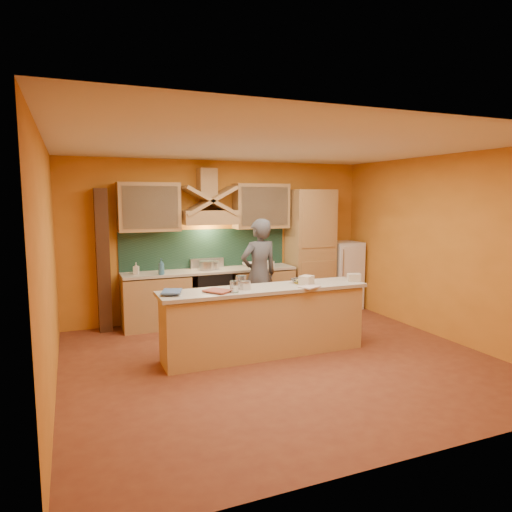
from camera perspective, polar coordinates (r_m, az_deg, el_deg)
name	(u,v)px	position (r m, az deg, el deg)	size (l,w,h in m)	color
floor	(280,360)	(6.25, 3.06, -12.89)	(5.50, 5.00, 0.01)	brown
ceiling	(282,146)	(5.90, 3.25, 13.57)	(5.50, 5.00, 0.01)	white
wall_back	(221,240)	(8.22, -4.34, 2.03)	(5.50, 0.02, 2.80)	orange
wall_front	(417,294)	(3.84, 19.44, -4.51)	(5.50, 0.02, 2.80)	orange
wall_left	(49,269)	(5.35, -24.51, -1.49)	(0.02, 5.00, 2.80)	orange
wall_right	(444,248)	(7.51, 22.48, 0.98)	(0.02, 5.00, 2.80)	orange
base_cabinet_left	(156,302)	(7.79, -12.40, -5.64)	(1.10, 0.60, 0.86)	tan
base_cabinet_right	(261,293)	(8.32, 0.64, -4.65)	(1.10, 0.60, 0.86)	tan
counter_top	(211,271)	(7.92, -5.70, -1.84)	(3.00, 0.62, 0.04)	beige
stove	(211,296)	(8.00, -5.66, -5.02)	(0.60, 0.58, 0.90)	black
backsplash	(206,249)	(8.14, -6.31, 0.89)	(3.00, 0.03, 0.70)	#18352A
range_hood	(209,217)	(7.87, -5.89, 4.84)	(0.92, 0.50, 0.24)	tan
hood_chimney	(207,183)	(7.96, -6.15, 9.04)	(0.30, 0.30, 0.50)	tan
upper_cabinet_left	(149,207)	(7.72, -13.25, 5.97)	(1.00, 0.35, 0.80)	tan
upper_cabinet_right	(261,206)	(8.27, 0.64, 6.25)	(1.00, 0.35, 0.80)	tan
pantry_column	(310,251)	(8.63, 6.78, 0.59)	(0.80, 0.60, 2.30)	tan
fridge	(343,275)	(9.09, 10.87, -2.34)	(0.58, 0.60, 1.30)	white
trim_column_left	(103,261)	(7.72, -18.59, -0.55)	(0.20, 0.30, 2.30)	#472816
island_body	(265,323)	(6.33, 1.09, -8.41)	(2.80, 0.55, 0.88)	tan
island_top	(265,289)	(6.22, 1.10, -4.15)	(2.90, 0.62, 0.05)	beige
person	(259,274)	(7.47, 0.39, -2.28)	(0.66, 0.44, 1.82)	#4C4C51
pot_large	(207,267)	(7.86, -6.21, -1.34)	(0.25, 0.25, 0.15)	silver
pot_small	(213,267)	(7.93, -5.37, -1.35)	(0.18, 0.18, 0.13)	silver
soap_bottle_a	(136,268)	(7.66, -14.76, -1.49)	(0.08, 0.09, 0.19)	beige
soap_bottle_b	(161,267)	(7.49, -11.76, -1.31)	(0.10, 0.10, 0.26)	teal
bowl_back	(248,264)	(8.27, -0.99, -1.03)	(0.22, 0.22, 0.07)	white
dish_rack	(265,264)	(8.19, 1.11, -1.00)	(0.27, 0.21, 0.10)	silver
book_lower	(212,293)	(5.81, -5.55, -4.60)	(0.25, 0.33, 0.03)	#A54E3B
book_upper	(162,292)	(5.88, -11.64, -4.39)	(0.24, 0.32, 0.02)	#456499
jar_large	(241,282)	(6.14, -1.89, -3.26)	(0.14, 0.14, 0.17)	white
jar_small	(234,287)	(5.87, -2.74, -3.85)	(0.11, 0.11, 0.15)	silver
kitchen_scale	(245,286)	(6.06, -1.36, -3.77)	(0.11, 0.11, 0.09)	silver
mixing_bowl	(300,281)	(6.54, 5.58, -3.12)	(0.25, 0.25, 0.06)	silver
cloth	(310,287)	(6.23, 6.73, -3.86)	(0.27, 0.20, 0.02)	beige
grocery_bag_a	(306,280)	(6.42, 6.33, -3.03)	(0.19, 0.15, 0.13)	beige
grocery_bag_b	(354,278)	(6.79, 12.14, -2.65)	(0.18, 0.14, 0.11)	beige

